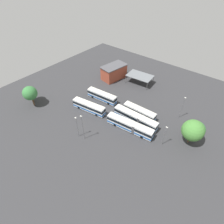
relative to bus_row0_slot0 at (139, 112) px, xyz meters
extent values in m
plane|color=#333335|center=(7.72, 4.38, -1.88)|extent=(97.73, 97.73, 0.00)
cube|color=silver|center=(-0.01, 0.00, -0.02)|extent=(12.03, 2.73, 3.12)
cube|color=beige|center=(-0.01, 0.00, 1.61)|extent=(11.55, 2.52, 0.14)
cube|color=black|center=(-0.01, 0.00, 0.48)|extent=(12.09, 2.77, 1.00)
cube|color=#1E56A8|center=(-0.01, 0.00, -0.89)|extent=(12.09, 2.77, 0.62)
cube|color=black|center=(5.99, 0.14, 0.58)|extent=(0.11, 2.00, 1.15)
cylinder|color=black|center=(3.68, 1.21, -1.38)|extent=(1.01, 0.32, 1.00)
cylinder|color=black|center=(3.73, -1.03, -1.38)|extent=(1.01, 0.32, 1.00)
cylinder|color=black|center=(-3.74, 1.03, -1.38)|extent=(1.01, 0.32, 1.00)
cylinder|color=black|center=(-3.69, -1.21, -1.38)|extent=(1.01, 0.32, 1.00)
cube|color=silver|center=(-0.61, 3.44, -0.02)|extent=(16.01, 2.96, 3.12)
cube|color=beige|center=(-0.61, 3.44, 1.61)|extent=(15.37, 2.74, 0.14)
cube|color=black|center=(-0.61, 3.44, 0.48)|extent=(16.09, 3.00, 1.00)
cube|color=#1E56A8|center=(-0.61, 3.44, -0.89)|extent=(16.09, 3.00, 0.62)
cube|color=black|center=(7.37, 3.70, 0.58)|extent=(0.12, 2.00, 1.15)
cube|color=#47474C|center=(-2.36, 3.39, -0.02)|extent=(0.98, 2.52, 3.00)
cylinder|color=black|center=(4.29, 4.73, -1.38)|extent=(1.01, 0.33, 1.00)
cylinder|color=black|center=(4.37, 2.48, -1.38)|extent=(1.01, 0.33, 1.00)
cylinder|color=black|center=(-5.58, 4.41, -1.38)|extent=(1.01, 0.33, 1.00)
cylinder|color=black|center=(-5.51, 2.16, -1.38)|extent=(1.01, 0.33, 1.00)
cube|color=silver|center=(-1.23, 7.65, -0.02)|extent=(16.12, 4.33, 3.12)
cube|color=beige|center=(-1.23, 7.65, 1.61)|extent=(15.46, 4.06, 0.14)
cube|color=black|center=(-1.23, 7.65, 0.48)|extent=(16.20, 4.38, 1.00)
cube|color=#1E56A8|center=(-1.23, 7.65, -0.89)|extent=(16.20, 4.38, 0.62)
cube|color=black|center=(6.70, 8.61, 0.58)|extent=(0.30, 2.00, 1.15)
cube|color=#47474C|center=(-2.97, 7.44, -0.02)|extent=(1.19, 2.58, 3.00)
cylinder|color=black|center=(3.54, 9.36, -1.38)|extent=(1.03, 0.42, 1.00)
cylinder|color=black|center=(3.81, 7.13, -1.38)|extent=(1.03, 0.42, 1.00)
cylinder|color=black|center=(-6.27, 8.18, -1.38)|extent=(1.03, 0.42, 1.00)
cylinder|color=black|center=(-6.00, 5.95, -1.38)|extent=(1.03, 0.42, 1.00)
cube|color=silver|center=(16.52, 1.26, -0.02)|extent=(12.71, 3.63, 3.12)
cube|color=beige|center=(16.52, 1.26, 1.61)|extent=(12.19, 3.39, 0.14)
cube|color=black|center=(16.52, 1.26, 0.48)|extent=(12.77, 3.68, 1.00)
cube|color=#1E56A8|center=(16.52, 1.26, -0.89)|extent=(12.77, 3.68, 0.62)
cube|color=black|center=(22.77, 1.86, 0.58)|extent=(0.25, 2.00, 1.15)
cylinder|color=black|center=(20.28, 2.75, -1.38)|extent=(1.02, 0.39, 1.00)
cylinder|color=black|center=(20.49, 0.51, -1.38)|extent=(1.02, 0.39, 1.00)
cylinder|color=black|center=(12.54, 2.00, -1.38)|extent=(1.02, 0.39, 1.00)
cylinder|color=black|center=(12.76, -0.23, -1.38)|extent=(1.02, 0.39, 1.00)
cube|color=silver|center=(15.82, 9.14, -0.02)|extent=(13.09, 4.41, 3.12)
cube|color=beige|center=(15.82, 9.14, 1.61)|extent=(12.55, 4.13, 0.14)
cube|color=black|center=(15.82, 9.14, 0.48)|extent=(13.15, 4.45, 1.00)
cube|color=#1E56A8|center=(15.82, 9.14, -0.89)|extent=(13.15, 4.45, 0.62)
cube|color=black|center=(22.19, 10.14, 0.58)|extent=(0.37, 1.99, 1.15)
cylinder|color=black|center=(19.59, 10.87, -1.38)|extent=(1.03, 0.45, 1.00)
cylinder|color=black|center=(19.94, 8.65, -1.38)|extent=(1.03, 0.45, 1.00)
cylinder|color=black|center=(11.71, 9.64, -1.38)|extent=(1.03, 0.45, 1.00)
cylinder|color=black|center=(12.06, 7.41, -1.38)|extent=(1.03, 0.45, 1.00)
cube|color=#99422D|center=(23.34, -14.72, 1.11)|extent=(7.85, 11.72, 5.98)
cube|color=#4C4C51|center=(23.34, -14.72, 4.28)|extent=(8.32, 12.43, 0.36)
cube|color=black|center=(22.43, -20.08, -0.78)|extent=(1.78, 0.36, 2.20)
cube|color=slate|center=(11.91, -18.81, 1.71)|extent=(11.54, 7.91, 0.20)
cylinder|color=#59595B|center=(16.79, -15.19, -0.13)|extent=(0.20, 0.20, 3.49)
cylinder|color=#59595B|center=(17.36, -21.52, -0.13)|extent=(0.20, 0.20, 3.49)
cylinder|color=#59595B|center=(6.47, -16.11, -0.13)|extent=(0.20, 0.20, 3.49)
cylinder|color=#59595B|center=(7.04, -22.44, -0.13)|extent=(0.20, 0.20, 3.49)
cylinder|color=slate|center=(-11.38, -8.42, 2.36)|extent=(0.16, 0.16, 8.48)
cube|color=silver|center=(-11.38, -8.42, 6.78)|extent=(0.56, 0.28, 0.20)
cylinder|color=slate|center=(9.72, 20.04, 2.01)|extent=(0.16, 0.16, 7.77)
cube|color=silver|center=(9.72, 20.04, 6.07)|extent=(0.56, 0.28, 0.20)
cylinder|color=slate|center=(-12.33, 6.16, 1.72)|extent=(0.16, 0.16, 7.20)
cube|color=silver|center=(-12.33, 6.16, 5.50)|extent=(0.56, 0.28, 0.20)
cylinder|color=slate|center=(7.58, 19.64, 2.84)|extent=(0.16, 0.16, 9.45)
cube|color=silver|center=(7.58, 19.64, 7.75)|extent=(0.56, 0.28, 0.20)
cylinder|color=brown|center=(34.44, 20.30, -0.16)|extent=(0.44, 0.44, 3.44)
sphere|color=#387A3D|center=(34.44, 20.30, 3.78)|extent=(5.22, 5.22, 5.22)
cylinder|color=brown|center=(-18.16, 0.41, -0.61)|extent=(0.44, 0.44, 2.54)
sphere|color=#478438|center=(-18.16, 0.41, 3.39)|extent=(6.43, 6.43, 6.43)
cylinder|color=brown|center=(36.56, 19.23, -0.55)|extent=(0.44, 0.44, 2.67)
sphere|color=#478438|center=(36.56, 19.23, 2.73)|extent=(4.58, 4.58, 4.58)
cylinder|color=brown|center=(-18.60, -0.52, -0.48)|extent=(0.44, 0.44, 2.81)
sphere|color=#387A3D|center=(-18.60, -0.52, 3.24)|extent=(5.44, 5.44, 5.44)
camera|label=1|loc=(-21.74, 41.86, 41.18)|focal=28.19mm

